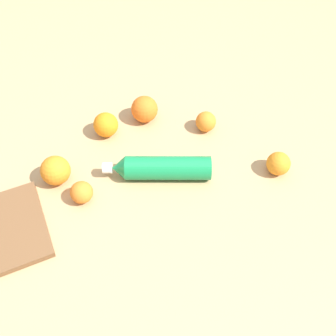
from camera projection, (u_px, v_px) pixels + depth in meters
name	position (u px, v px, depth m)	size (l,w,h in m)	color
ground_plane	(173.00, 168.00, 1.13)	(2.40, 2.40, 0.00)	tan
water_bottle	(160.00, 168.00, 1.08)	(0.14, 0.30, 0.07)	#198C4C
orange_0	(145.00, 109.00, 1.22)	(0.08, 0.08, 0.08)	orange
orange_1	(82.00, 192.00, 1.03)	(0.06, 0.06, 0.06)	orange
orange_2	(206.00, 122.00, 1.20)	(0.06, 0.06, 0.06)	orange
orange_3	(278.00, 164.00, 1.09)	(0.07, 0.07, 0.07)	orange
orange_4	(55.00, 171.00, 1.07)	(0.08, 0.08, 0.08)	orange
orange_5	(106.00, 125.00, 1.18)	(0.08, 0.08, 0.08)	orange
cutting_board	(9.00, 229.00, 0.99)	(0.24, 0.18, 0.02)	brown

